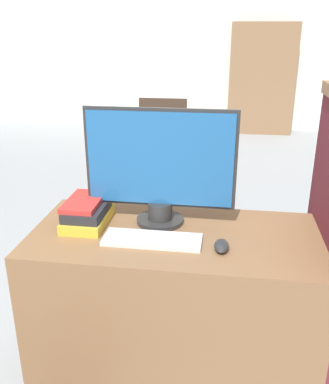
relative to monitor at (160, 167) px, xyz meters
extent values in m
cube|color=silver|center=(0.08, 5.34, 0.39)|extent=(12.00, 0.06, 2.80)
cube|color=brown|center=(0.08, -0.10, -0.63)|extent=(1.18, 0.58, 0.76)
cube|color=#5B1E28|center=(0.69, -0.05, -0.36)|extent=(0.05, 0.68, 1.29)
cylinder|color=#282828|center=(0.00, 0.00, -0.24)|extent=(0.20, 0.20, 0.02)
cylinder|color=#282828|center=(0.00, 0.00, -0.19)|extent=(0.11, 0.11, 0.07)
cube|color=#282828|center=(0.00, 0.00, 0.04)|extent=(0.63, 0.01, 0.42)
cube|color=#1E5693|center=(0.00, 0.00, 0.04)|extent=(0.60, 0.02, 0.39)
cube|color=silver|center=(0.00, -0.18, -0.24)|extent=(0.39, 0.14, 0.02)
ellipsoid|color=#262626|center=(0.27, -0.21, -0.23)|extent=(0.06, 0.11, 0.03)
cube|color=gold|center=(-0.30, -0.06, -0.23)|extent=(0.17, 0.27, 0.04)
cube|color=#232328|center=(-0.31, -0.06, -0.19)|extent=(0.16, 0.23, 0.04)
cube|color=#B72D28|center=(-0.32, -0.05, -0.15)|extent=(0.14, 0.24, 0.02)
cylinder|color=#38281E|center=(-0.51, 1.83, -0.81)|extent=(0.04, 0.04, 0.39)
cylinder|color=#38281E|center=(-0.13, 1.83, -0.81)|extent=(0.04, 0.04, 0.39)
cylinder|color=#38281E|center=(-0.51, 2.21, -0.81)|extent=(0.04, 0.04, 0.39)
cylinder|color=#38281E|center=(-0.13, 2.21, -0.81)|extent=(0.04, 0.04, 0.39)
cube|color=#38281E|center=(-0.32, 2.02, -0.60)|extent=(0.44, 0.44, 0.05)
cube|color=#38281E|center=(-0.32, 2.22, -0.32)|extent=(0.44, 0.04, 0.50)
cube|color=#846042|center=(0.75, 5.10, -0.20)|extent=(0.97, 0.32, 1.62)
camera|label=1|loc=(0.26, -1.66, 0.54)|focal=40.00mm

